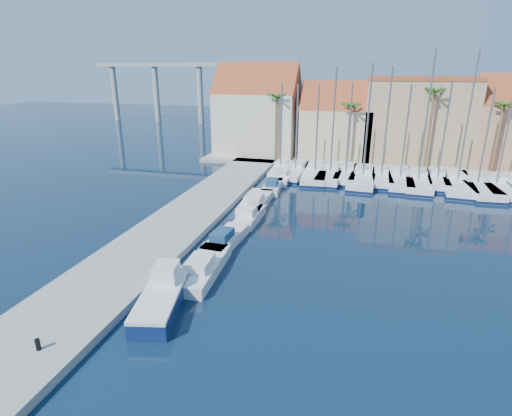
# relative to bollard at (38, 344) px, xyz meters

# --- Properties ---
(ground) EXTENTS (260.00, 260.00, 0.00)m
(ground) POSITION_rel_bollard_xyz_m (7.95, 1.07, -0.79)
(ground) COLOR #081A32
(ground) RESTS_ON ground
(quay_west) EXTENTS (6.00, 77.00, 0.50)m
(quay_west) POSITION_rel_bollard_xyz_m (-1.05, 14.57, -0.54)
(quay_west) COLOR gray
(quay_west) RESTS_ON ground
(shore_north) EXTENTS (54.00, 16.00, 0.50)m
(shore_north) POSITION_rel_bollard_xyz_m (17.95, 49.07, -0.54)
(shore_north) COLOR gray
(shore_north) RESTS_ON ground
(bollard) EXTENTS (0.23, 0.23, 0.57)m
(bollard) POSITION_rel_bollard_xyz_m (0.00, 0.00, 0.00)
(bollard) COLOR black
(bollard) RESTS_ON quay_west
(fishing_boat) EXTENTS (3.33, 6.45, 2.15)m
(fishing_boat) POSITION_rel_bollard_xyz_m (3.54, 5.52, -0.07)
(fishing_boat) COLOR navy
(fishing_boat) RESTS_ON ground
(motorboat_west_0) EXTENTS (2.44, 6.65, 1.40)m
(motorboat_west_0) POSITION_rel_bollard_xyz_m (4.31, 9.63, -0.28)
(motorboat_west_0) COLOR white
(motorboat_west_0) RESTS_ON ground
(motorboat_west_1) EXTENTS (2.22, 5.77, 1.40)m
(motorboat_west_1) POSITION_rel_bollard_xyz_m (4.20, 14.39, -0.28)
(motorboat_west_1) COLOR white
(motorboat_west_1) RESTS_ON ground
(motorboat_west_2) EXTENTS (1.67, 5.12, 1.40)m
(motorboat_west_2) POSITION_rel_bollard_xyz_m (4.66, 19.94, -0.28)
(motorboat_west_2) COLOR white
(motorboat_west_2) RESTS_ON ground
(motorboat_west_3) EXTENTS (2.58, 7.24, 1.40)m
(motorboat_west_3) POSITION_rel_bollard_xyz_m (4.06, 23.98, -0.28)
(motorboat_west_3) COLOR white
(motorboat_west_3) RESTS_ON ground
(motorboat_west_4) EXTENTS (2.23, 5.73, 1.40)m
(motorboat_west_4) POSITION_rel_bollard_xyz_m (4.48, 29.76, -0.28)
(motorboat_west_4) COLOR white
(motorboat_west_4) RESTS_ON ground
(motorboat_west_5) EXTENTS (2.38, 7.11, 1.40)m
(motorboat_west_5) POSITION_rel_bollard_xyz_m (4.58, 34.67, -0.28)
(motorboat_west_5) COLOR white
(motorboat_west_5) RESTS_ON ground
(motorboat_west_6) EXTENTS (2.38, 7.24, 1.40)m
(motorboat_west_6) POSITION_rel_bollard_xyz_m (4.30, 38.50, -0.28)
(motorboat_west_6) COLOR white
(motorboat_west_6) RESTS_ON ground
(sailboat_0) EXTENTS (2.42, 8.18, 11.27)m
(sailboat_0) POSITION_rel_bollard_xyz_m (3.89, 37.41, -0.19)
(sailboat_0) COLOR white
(sailboat_0) RESTS_ON ground
(sailboat_1) EXTENTS (3.05, 9.47, 11.28)m
(sailboat_1) POSITION_rel_bollard_xyz_m (5.89, 37.44, -0.21)
(sailboat_1) COLOR white
(sailboat_1) RESTS_ON ground
(sailboat_2) EXTENTS (3.48, 11.03, 11.37)m
(sailboat_2) POSITION_rel_bollard_xyz_m (8.37, 37.15, -0.23)
(sailboat_2) COLOR white
(sailboat_2) RESTS_ON ground
(sailboat_3) EXTENTS (3.18, 10.65, 13.26)m
(sailboat_3) POSITION_rel_bollard_xyz_m (10.31, 37.18, -0.20)
(sailboat_3) COLOR white
(sailboat_3) RESTS_ON ground
(sailboat_4) EXTENTS (2.77, 9.57, 11.40)m
(sailboat_4) POSITION_rel_bollard_xyz_m (12.19, 37.73, -0.21)
(sailboat_4) COLOR white
(sailboat_4) RESTS_ON ground
(sailboat_5) EXTENTS (3.68, 11.45, 13.62)m
(sailboat_5) POSITION_rel_bollard_xyz_m (14.26, 36.60, -0.21)
(sailboat_5) COLOR white
(sailboat_5) RESTS_ON ground
(sailboat_6) EXTENTS (2.75, 8.89, 13.27)m
(sailboat_6) POSITION_rel_bollard_xyz_m (16.34, 37.12, -0.17)
(sailboat_6) COLOR white
(sailboat_6) RESTS_ON ground
(sailboat_7) EXTENTS (3.03, 10.67, 11.38)m
(sailboat_7) POSITION_rel_bollard_xyz_m (18.53, 36.91, -0.22)
(sailboat_7) COLOR white
(sailboat_7) RESTS_ON ground
(sailboat_8) EXTENTS (3.49, 10.91, 14.99)m
(sailboat_8) POSITION_rel_bollard_xyz_m (20.52, 36.63, -0.18)
(sailboat_8) COLOR white
(sailboat_8) RESTS_ON ground
(sailboat_9) EXTENTS (2.82, 8.92, 11.78)m
(sailboat_9) POSITION_rel_bollard_xyz_m (22.79, 37.75, -0.19)
(sailboat_9) COLOR white
(sailboat_9) RESTS_ON ground
(sailboat_10) EXTENTS (4.03, 12.15, 14.91)m
(sailboat_10) POSITION_rel_bollard_xyz_m (24.78, 37.03, -0.20)
(sailboat_10) COLOR white
(sailboat_10) RESTS_ON ground
(sailboat_11) EXTENTS (3.80, 11.57, 11.19)m
(sailboat_11) POSITION_rel_bollard_xyz_m (26.61, 36.29, -0.23)
(sailboat_11) COLOR white
(sailboat_11) RESTS_ON ground
(sailboat_12) EXTENTS (3.13, 10.78, 12.11)m
(sailboat_12) POSITION_rel_bollard_xyz_m (28.61, 36.48, -0.22)
(sailboat_12) COLOR white
(sailboat_12) RESTS_ON ground
(building_0) EXTENTS (12.30, 9.00, 13.50)m
(building_0) POSITION_rel_bollard_xyz_m (-2.05, 48.07, 5.74)
(building_0) COLOR beige
(building_0) RESTS_ON shore_north
(building_1) EXTENTS (10.30, 8.00, 11.00)m
(building_1) POSITION_rel_bollard_xyz_m (9.95, 48.07, 4.51)
(building_1) COLOR tan
(building_1) RESTS_ON shore_north
(building_2) EXTENTS (14.20, 10.20, 11.50)m
(building_2) POSITION_rel_bollard_xyz_m (20.95, 49.07, 5.47)
(building_2) COLOR tan
(building_2) RESTS_ON shore_north
(palm_0) EXTENTS (2.60, 2.60, 10.15)m
(palm_0) POSITION_rel_bollard_xyz_m (1.95, 43.07, 8.29)
(palm_0) COLOR brown
(palm_0) RESTS_ON shore_north
(palm_1) EXTENTS (2.60, 2.60, 9.15)m
(palm_1) POSITION_rel_bollard_xyz_m (11.95, 43.07, 7.35)
(palm_1) COLOR brown
(palm_1) RESTS_ON shore_north
(palm_2) EXTENTS (2.60, 2.60, 11.15)m
(palm_2) POSITION_rel_bollard_xyz_m (21.95, 43.07, 9.23)
(palm_2) COLOR brown
(palm_2) RESTS_ON shore_north
(palm_3) EXTENTS (2.60, 2.60, 9.65)m
(palm_3) POSITION_rel_bollard_xyz_m (29.95, 43.07, 7.82)
(palm_3) COLOR brown
(palm_3) RESTS_ON shore_north
(viaduct) EXTENTS (48.00, 2.20, 14.45)m
(viaduct) POSITION_rel_bollard_xyz_m (-31.12, 83.07, 9.46)
(viaduct) COLOR #9E9E99
(viaduct) RESTS_ON ground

